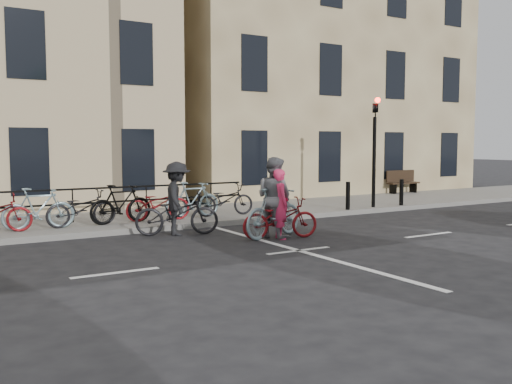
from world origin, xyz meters
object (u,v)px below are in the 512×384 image
cyclist_pink (280,215)px  cyclist_grey (274,205)px  traffic_light (375,138)px  bench (402,181)px  cyclist_dark (177,206)px

cyclist_pink → cyclist_grey: cyclist_grey is taller
traffic_light → bench: size_ratio=2.44×
bench → traffic_light: bearing=-144.8°
cyclist_dark → bench: bearing=-51.8°
cyclist_grey → cyclist_dark: bearing=32.3°
traffic_light → cyclist_pink: traffic_light is taller
traffic_light → bench: (4.80, 3.39, -1.78)m
traffic_light → bench: 6.14m
cyclist_pink → cyclist_grey: 0.32m
cyclist_grey → cyclist_pink: bearing=166.9°
traffic_light → bench: traffic_light is taller
cyclist_grey → cyclist_dark: size_ratio=0.96×
traffic_light → cyclist_grey: 6.48m
bench → cyclist_pink: (-10.48, -6.24, -0.09)m
cyclist_grey → cyclist_dark: 2.44m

